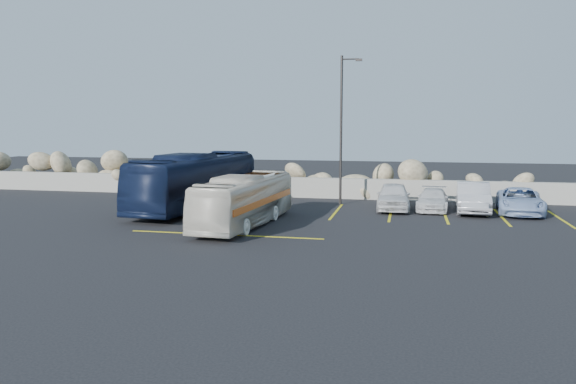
% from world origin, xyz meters
% --- Properties ---
extents(ground, '(90.00, 90.00, 0.00)m').
position_xyz_m(ground, '(0.00, 0.00, 0.00)').
color(ground, black).
rests_on(ground, ground).
extents(seawall, '(60.00, 0.40, 1.20)m').
position_xyz_m(seawall, '(0.00, 12.00, 0.60)').
color(seawall, gray).
rests_on(seawall, ground).
extents(riprap_pile, '(54.00, 2.80, 2.60)m').
position_xyz_m(riprap_pile, '(0.00, 13.20, 1.30)').
color(riprap_pile, '#89795A').
rests_on(riprap_pile, ground).
extents(parking_lines, '(18.16, 9.36, 0.01)m').
position_xyz_m(parking_lines, '(4.64, 5.57, 0.01)').
color(parking_lines, gold).
rests_on(parking_lines, ground).
extents(lamppost, '(1.14, 0.18, 8.00)m').
position_xyz_m(lamppost, '(2.56, 9.50, 4.30)').
color(lamppost, '#2D2928').
rests_on(lamppost, ground).
extents(vintage_bus, '(2.55, 8.10, 2.22)m').
position_xyz_m(vintage_bus, '(-0.82, 2.42, 1.11)').
color(vintage_bus, silver).
rests_on(vintage_bus, ground).
extents(tour_coach, '(3.52, 10.61, 2.90)m').
position_xyz_m(tour_coach, '(-4.67, 6.50, 1.45)').
color(tour_coach, '#101A37').
rests_on(tour_coach, ground).
extents(car_a, '(1.73, 4.11, 1.39)m').
position_xyz_m(car_a, '(5.38, 8.29, 0.69)').
color(car_a, silver).
rests_on(car_a, ground).
extents(car_b, '(1.82, 4.55, 1.47)m').
position_xyz_m(car_b, '(9.31, 8.33, 0.74)').
color(car_b, silver).
rests_on(car_b, ground).
extents(car_c, '(1.82, 3.86, 1.09)m').
position_xyz_m(car_c, '(7.37, 8.55, 0.54)').
color(car_c, silver).
rests_on(car_c, ground).
extents(car_d, '(2.54, 4.72, 1.26)m').
position_xyz_m(car_d, '(11.53, 8.35, 0.63)').
color(car_d, '#9AB3DB').
rests_on(car_d, ground).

